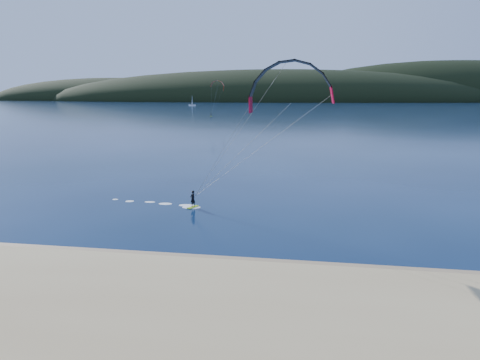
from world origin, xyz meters
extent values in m
plane|color=#061731|center=(0.00, 0.00, 0.00)|extent=(1800.00, 1800.00, 0.00)
cube|color=#947956|center=(0.00, 4.50, 0.05)|extent=(220.00, 2.50, 0.10)
ellipsoid|color=black|center=(-50.00, 720.00, 0.00)|extent=(840.00, 280.00, 110.00)
ellipsoid|color=black|center=(260.00, 760.00, 0.00)|extent=(600.00, 240.00, 140.00)
ellipsoid|color=black|center=(-380.00, 780.00, 0.00)|extent=(520.00, 220.00, 90.00)
cube|color=#91C016|center=(-2.49, 18.56, 0.05)|extent=(1.07, 1.51, 0.08)
imported|color=black|center=(-2.49, 18.56, 0.98)|extent=(0.68, 0.78, 1.79)
cylinder|color=gray|center=(2.79, 16.62, 6.20)|extent=(0.02, 0.02, 14.33)
cube|color=#91C016|center=(-40.91, 199.15, 0.05)|extent=(1.16, 1.58, 0.09)
imported|color=black|center=(-40.91, 199.15, 1.03)|extent=(1.06, 1.14, 1.88)
cylinder|color=gray|center=(-38.45, 196.79, 8.45)|extent=(0.02, 0.02, 15.34)
cube|color=white|center=(-108.41, 407.92, 0.46)|extent=(7.76, 3.74, 1.30)
cylinder|color=white|center=(-108.41, 407.92, 5.58)|extent=(0.19, 0.19, 10.23)
cube|color=white|center=(-108.36, 409.22, 5.58)|extent=(0.50, 2.39, 7.44)
cube|color=white|center=(-108.36, 406.43, 3.72)|extent=(0.40, 1.84, 4.65)
camera|label=1|loc=(8.79, -22.16, 11.86)|focal=30.44mm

